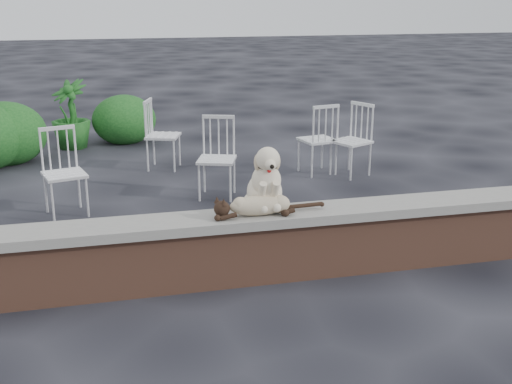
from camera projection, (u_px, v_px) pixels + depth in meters
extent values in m
plane|color=black|center=(227.00, 281.00, 5.36)|extent=(60.00, 60.00, 0.00)
cube|color=brown|center=(226.00, 254.00, 5.29)|extent=(6.00, 0.30, 0.50)
cube|color=slate|center=(226.00, 221.00, 5.20)|extent=(6.20, 0.40, 0.08)
imported|color=#144618|center=(70.00, 114.00, 9.80)|extent=(0.83, 0.83, 1.05)
ellipsoid|color=#144618|center=(5.00, 134.00, 8.99)|extent=(1.15, 1.05, 0.91)
ellipsoid|color=#144618|center=(124.00, 120.00, 10.24)|extent=(1.01, 0.93, 0.80)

